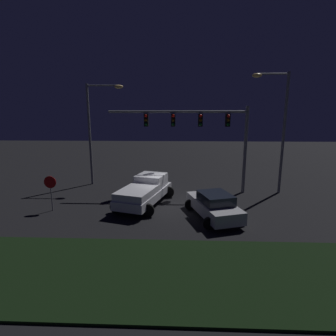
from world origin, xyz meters
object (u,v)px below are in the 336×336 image
pickup_truck (146,189)px  car_sedan (214,205)px  street_lamp_left (96,122)px  street_lamp_right (278,120)px  traffic_signal_gantry (201,127)px  stop_sign (51,187)px

pickup_truck → car_sedan: (4.27, -2.20, -0.26)m
car_sedan → street_lamp_left: (-8.86, 7.08, 4.52)m
street_lamp_left → street_lamp_right: (14.01, -1.96, 0.26)m
pickup_truck → street_lamp_right: 10.85m
pickup_truck → car_sedan: bearing=-100.9°
car_sedan → street_lamp_left: street_lamp_left is taller
car_sedan → street_lamp_left: bearing=34.0°
pickup_truck → street_lamp_left: size_ratio=0.69×
traffic_signal_gantry → street_lamp_right: bearing=0.4°
car_sedan → street_lamp_left: size_ratio=0.57×
street_lamp_right → traffic_signal_gantry: bearing=-179.6°
street_lamp_left → street_lamp_right: 14.15m
pickup_truck → car_sedan: 4.81m
traffic_signal_gantry → stop_sign: 11.04m
pickup_truck → car_sedan: pickup_truck is taller
street_lamp_left → traffic_signal_gantry: bearing=-13.4°
pickup_truck → street_lamp_left: (-4.59, 4.88, 4.26)m
pickup_truck → stop_sign: (-5.69, -1.53, 0.56)m
street_lamp_left → car_sedan: bearing=-38.6°
car_sedan → stop_sign: size_ratio=2.12×
stop_sign → street_lamp_right: bearing=16.4°
stop_sign → car_sedan: bearing=-3.8°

